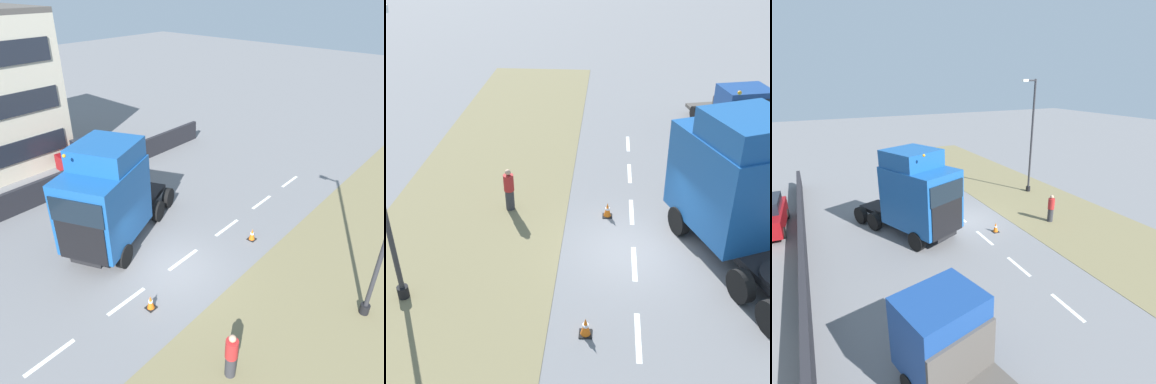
# 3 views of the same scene
# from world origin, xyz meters

# --- Properties ---
(ground_plane) EXTENTS (120.00, 120.00, 0.00)m
(ground_plane) POSITION_xyz_m (0.00, 0.00, 0.00)
(ground_plane) COLOR slate
(ground_plane) RESTS_ON ground
(grass_verge) EXTENTS (7.00, 44.00, 0.01)m
(grass_verge) POSITION_xyz_m (-6.00, 0.00, 0.01)
(grass_verge) COLOR olive
(grass_verge) RESTS_ON ground
(lane_markings) EXTENTS (0.16, 21.00, 0.00)m
(lane_markings) POSITION_xyz_m (0.00, -0.70, 0.00)
(lane_markings) COLOR white
(lane_markings) RESTS_ON ground
(lorry_cab) EXTENTS (4.99, 7.23, 5.01)m
(lorry_cab) POSITION_xyz_m (3.14, 0.60, 2.45)
(lorry_cab) COLOR black
(lorry_cab) RESTS_ON ground
(flatbed_truck) EXTENTS (3.47, 5.70, 2.81)m
(flatbed_truck) POSITION_xyz_m (5.41, 9.94, 1.48)
(flatbed_truck) COLOR navy
(flatbed_truck) RESTS_ON ground
(pedestrian) EXTENTS (0.39, 0.39, 1.73)m
(pedestrian) POSITION_xyz_m (-4.72, 2.39, 0.85)
(pedestrian) COLOR #333338
(pedestrian) RESTS_ON ground
(traffic_cone_lead) EXTENTS (0.36, 0.36, 0.58)m
(traffic_cone_lead) POSITION_xyz_m (-0.94, 2.12, 0.28)
(traffic_cone_lead) COLOR black
(traffic_cone_lead) RESTS_ON ground
(traffic_cone_trailing) EXTENTS (0.36, 0.36, 0.58)m
(traffic_cone_trailing) POSITION_xyz_m (-1.44, -3.89, 0.28)
(traffic_cone_trailing) COLOR black
(traffic_cone_trailing) RESTS_ON ground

